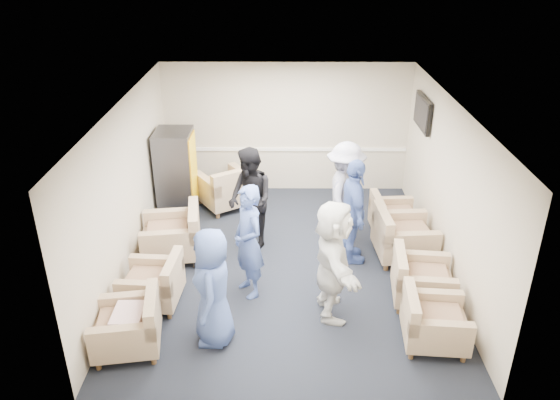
{
  "coord_description": "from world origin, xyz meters",
  "views": [
    {
      "loc": [
        -0.06,
        -7.71,
        4.9
      ],
      "look_at": [
        -0.12,
        0.2,
        1.07
      ],
      "focal_mm": 35.0,
      "sensor_mm": 36.0,
      "label": 1
    }
  ],
  "objects_px": {
    "person_mid_right": "(353,212)",
    "person_back_left": "(250,199)",
    "person_front_right": "(333,260)",
    "armchair_right_near": "(431,323)",
    "armchair_left_far": "(175,237)",
    "armchair_right_far": "(392,219)",
    "person_front_left": "(213,287)",
    "vending_machine": "(177,173)",
    "person_mid_left": "(248,242)",
    "armchair_right_midfar": "(401,238)",
    "armchair_corner": "(227,190)",
    "armchair_left_mid": "(155,285)",
    "armchair_right_midnear": "(419,281)",
    "person_back_right": "(345,193)",
    "armchair_left_near": "(131,327)"
  },
  "relations": [
    {
      "from": "person_mid_left",
      "to": "person_back_left",
      "type": "height_order",
      "value": "person_back_left"
    },
    {
      "from": "armchair_left_near",
      "to": "armchair_right_midnear",
      "type": "xyz_separation_m",
      "value": [
        3.96,
        1.07,
        0.0
      ]
    },
    {
      "from": "person_front_left",
      "to": "person_back_left",
      "type": "xyz_separation_m",
      "value": [
        0.35,
        2.48,
        0.07
      ]
    },
    {
      "from": "armchair_right_midnear",
      "to": "person_back_left",
      "type": "bearing_deg",
      "value": 63.9
    },
    {
      "from": "vending_machine",
      "to": "armchair_left_far",
      "type": "bearing_deg",
      "value": -81.98
    },
    {
      "from": "armchair_left_far",
      "to": "person_mid_left",
      "type": "bearing_deg",
      "value": 43.64
    },
    {
      "from": "vending_machine",
      "to": "person_mid_right",
      "type": "height_order",
      "value": "person_mid_right"
    },
    {
      "from": "vending_machine",
      "to": "armchair_right_far",
      "type": "bearing_deg",
      "value": -11.76
    },
    {
      "from": "armchair_left_near",
      "to": "vending_machine",
      "type": "bearing_deg",
      "value": 171.99
    },
    {
      "from": "armchair_right_midfar",
      "to": "person_front_right",
      "type": "relative_size",
      "value": 0.56
    },
    {
      "from": "vending_machine",
      "to": "person_mid_right",
      "type": "distance_m",
      "value": 3.59
    },
    {
      "from": "person_mid_right",
      "to": "person_back_left",
      "type": "bearing_deg",
      "value": 68.17
    },
    {
      "from": "armchair_left_mid",
      "to": "vending_machine",
      "type": "bearing_deg",
      "value": -172.94
    },
    {
      "from": "armchair_left_mid",
      "to": "armchair_right_midnear",
      "type": "distance_m",
      "value": 3.86
    },
    {
      "from": "armchair_right_far",
      "to": "armchair_right_midnear",
      "type": "bearing_deg",
      "value": 177.13
    },
    {
      "from": "vending_machine",
      "to": "person_front_right",
      "type": "xyz_separation_m",
      "value": [
        2.72,
        -3.13,
        0.04
      ]
    },
    {
      "from": "person_back_left",
      "to": "person_back_right",
      "type": "bearing_deg",
      "value": 66.85
    },
    {
      "from": "person_mid_left",
      "to": "person_front_right",
      "type": "bearing_deg",
      "value": 37.63
    },
    {
      "from": "armchair_corner",
      "to": "armchair_right_near",
      "type": "bearing_deg",
      "value": 93.56
    },
    {
      "from": "vending_machine",
      "to": "person_mid_left",
      "type": "bearing_deg",
      "value": -59.91
    },
    {
      "from": "armchair_left_near",
      "to": "person_mid_right",
      "type": "relative_size",
      "value": 0.53
    },
    {
      "from": "armchair_right_near",
      "to": "armchair_right_midfar",
      "type": "height_order",
      "value": "armchair_right_midfar"
    },
    {
      "from": "person_back_left",
      "to": "person_front_right",
      "type": "distance_m",
      "value": 2.27
    },
    {
      "from": "person_front_left",
      "to": "armchair_left_far",
      "type": "bearing_deg",
      "value": -157.26
    },
    {
      "from": "person_back_left",
      "to": "armchair_left_far",
      "type": "bearing_deg",
      "value": -104.92
    },
    {
      "from": "person_back_left",
      "to": "person_back_right",
      "type": "height_order",
      "value": "person_back_right"
    },
    {
      "from": "armchair_right_midfar",
      "to": "person_front_left",
      "type": "xyz_separation_m",
      "value": [
        -2.86,
        -2.1,
        0.46
      ]
    },
    {
      "from": "vending_machine",
      "to": "armchair_right_near",
      "type": "bearing_deg",
      "value": -43.45
    },
    {
      "from": "armchair_left_mid",
      "to": "person_mid_right",
      "type": "height_order",
      "value": "person_mid_right"
    },
    {
      "from": "armchair_right_near",
      "to": "person_back_left",
      "type": "xyz_separation_m",
      "value": [
        -2.5,
        2.54,
        0.57
      ]
    },
    {
      "from": "armchair_left_far",
      "to": "armchair_right_midnear",
      "type": "height_order",
      "value": "armchair_left_far"
    },
    {
      "from": "armchair_right_far",
      "to": "armchair_corner",
      "type": "height_order",
      "value": "armchair_corner"
    },
    {
      "from": "armchair_left_far",
      "to": "armchair_right_far",
      "type": "bearing_deg",
      "value": 93.61
    },
    {
      "from": "armchair_right_near",
      "to": "person_back_right",
      "type": "xyz_separation_m",
      "value": [
        -0.88,
        2.78,
        0.58
      ]
    },
    {
      "from": "armchair_left_mid",
      "to": "armchair_right_far",
      "type": "bearing_deg",
      "value": 122.58
    },
    {
      "from": "person_back_left",
      "to": "person_front_right",
      "type": "height_order",
      "value": "person_back_left"
    },
    {
      "from": "armchair_left_far",
      "to": "person_front_left",
      "type": "bearing_deg",
      "value": 15.19
    },
    {
      "from": "person_back_left",
      "to": "person_front_right",
      "type": "bearing_deg",
      "value": 1.57
    },
    {
      "from": "armchair_corner",
      "to": "person_back_left",
      "type": "xyz_separation_m",
      "value": [
        0.56,
        -1.5,
        0.52
      ]
    },
    {
      "from": "armchair_left_near",
      "to": "armchair_right_near",
      "type": "relative_size",
      "value": 1.09
    },
    {
      "from": "armchair_left_far",
      "to": "person_front_right",
      "type": "distance_m",
      "value": 2.97
    },
    {
      "from": "armchair_right_near",
      "to": "armchair_corner",
      "type": "height_order",
      "value": "armchair_corner"
    },
    {
      "from": "armchair_right_near",
      "to": "vending_machine",
      "type": "bearing_deg",
      "value": 51.2
    },
    {
      "from": "armchair_right_near",
      "to": "person_mid_right",
      "type": "xyz_separation_m",
      "value": [
        -0.81,
        2.07,
        0.57
      ]
    },
    {
      "from": "armchair_left_near",
      "to": "armchair_left_mid",
      "type": "xyz_separation_m",
      "value": [
        0.11,
        0.97,
        -0.01
      ]
    },
    {
      "from": "armchair_right_near",
      "to": "person_front_right",
      "type": "height_order",
      "value": "person_front_right"
    },
    {
      "from": "armchair_left_near",
      "to": "person_back_left",
      "type": "relative_size",
      "value": 0.53
    },
    {
      "from": "armchair_corner",
      "to": "person_mid_left",
      "type": "distance_m",
      "value": 3.01
    },
    {
      "from": "armchair_right_near",
      "to": "person_mid_left",
      "type": "xyz_separation_m",
      "value": [
        -2.45,
        1.14,
        0.56
      ]
    },
    {
      "from": "armchair_left_mid",
      "to": "armchair_right_midnear",
      "type": "bearing_deg",
      "value": 95.27
    }
  ]
}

